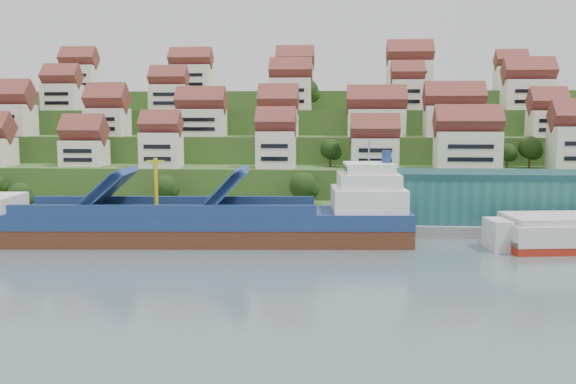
{
  "coord_description": "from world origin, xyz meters",
  "views": [
    {
      "loc": [
        16.19,
        -114.73,
        23.19
      ],
      "look_at": [
        5.95,
        14.0,
        8.0
      ],
      "focal_mm": 40.0,
      "sensor_mm": 36.0,
      "label": 1
    }
  ],
  "objects": [
    {
      "name": "flagpole",
      "position": [
        18.11,
        10.0,
        6.88
      ],
      "size": [
        1.28,
        0.16,
        8.0
      ],
      "color": "gray",
      "rests_on": "quay"
    },
    {
      "name": "hillside_village",
      "position": [
        2.85,
        60.75,
        24.34
      ],
      "size": [
        158.23,
        62.02,
        29.26
      ],
      "color": "white",
      "rests_on": "ground"
    },
    {
      "name": "quay",
      "position": [
        20.0,
        15.0,
        1.1
      ],
      "size": [
        180.0,
        14.0,
        2.2
      ],
      "primitive_type": "cube",
      "color": "gray",
      "rests_on": "ground"
    },
    {
      "name": "warehouse",
      "position": [
        52.0,
        17.0,
        7.2
      ],
      "size": [
        60.0,
        15.0,
        10.0
      ],
      "primitive_type": "cube",
      "color": "#235F5D",
      "rests_on": "quay"
    },
    {
      "name": "hillside",
      "position": [
        0.0,
        103.55,
        10.66
      ],
      "size": [
        260.0,
        128.0,
        31.0
      ],
      "color": "#2D4C1E",
      "rests_on": "ground"
    },
    {
      "name": "ground",
      "position": [
        0.0,
        0.0,
        0.0
      ],
      "size": [
        300.0,
        300.0,
        0.0
      ],
      "primitive_type": "plane",
      "color": "slate",
      "rests_on": "ground"
    },
    {
      "name": "hillside_trees",
      "position": [
        -8.07,
        43.77,
        16.1
      ],
      "size": [
        140.01,
        61.71,
        31.0
      ],
      "color": "#1E3913",
      "rests_on": "ground"
    },
    {
      "name": "cargo_ship",
      "position": [
        -10.56,
        0.28,
        3.52
      ],
      "size": [
        85.15,
        19.35,
        18.8
      ],
      "rotation": [
        0.0,
        0.0,
        0.07
      ],
      "color": "#522919",
      "rests_on": "ground"
    }
  ]
}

